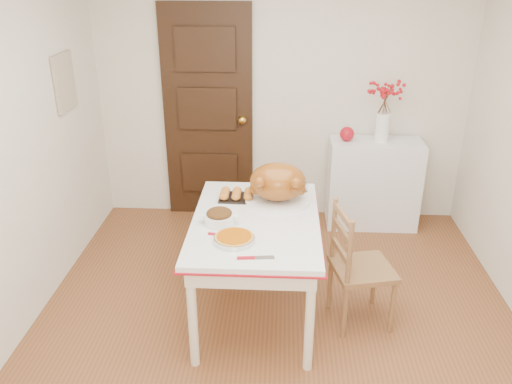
# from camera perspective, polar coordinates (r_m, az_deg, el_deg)

# --- Properties ---
(floor) EXTENTS (3.50, 4.00, 0.00)m
(floor) POSITION_cam_1_polar(r_m,az_deg,el_deg) (3.73, 2.18, -15.85)
(floor) COLOR brown
(floor) RESTS_ON ground
(wall_back) EXTENTS (3.50, 0.00, 2.50)m
(wall_back) POSITION_cam_1_polar(r_m,az_deg,el_deg) (4.99, 2.83, 10.85)
(wall_back) COLOR silver
(wall_back) RESTS_ON ground
(door_back) EXTENTS (0.85, 0.06, 2.06)m
(door_back) POSITION_cam_1_polar(r_m,az_deg,el_deg) (5.07, -5.25, 8.42)
(door_back) COLOR black
(door_back) RESTS_ON ground
(photo_board) EXTENTS (0.03, 0.35, 0.45)m
(photo_board) POSITION_cam_1_polar(r_m,az_deg,el_deg) (4.51, -20.23, 11.24)
(photo_board) COLOR #C4B893
(photo_board) RESTS_ON ground
(sideboard) EXTENTS (0.85, 0.38, 0.85)m
(sideboard) POSITION_cam_1_polar(r_m,az_deg,el_deg) (5.11, 12.69, 0.89)
(sideboard) COLOR silver
(sideboard) RESTS_ON floor
(kitchen_table) EXTENTS (0.88, 1.29, 0.77)m
(kitchen_table) POSITION_cam_1_polar(r_m,az_deg,el_deg) (3.75, -0.04, -8.23)
(kitchen_table) COLOR silver
(kitchen_table) RESTS_ON floor
(chair_oak) EXTENTS (0.48, 0.48, 0.90)m
(chair_oak) POSITION_cam_1_polar(r_m,az_deg,el_deg) (3.72, 11.63, -7.94)
(chair_oak) COLOR brown
(chair_oak) RESTS_ON floor
(berry_vase) EXTENTS (0.29, 0.29, 0.56)m
(berry_vase) POSITION_cam_1_polar(r_m,az_deg,el_deg) (4.89, 13.81, 8.51)
(berry_vase) COLOR white
(berry_vase) RESTS_ON sideboard
(apple) EXTENTS (0.13, 0.13, 0.13)m
(apple) POSITION_cam_1_polar(r_m,az_deg,el_deg) (4.90, 9.92, 6.28)
(apple) COLOR #A70D19
(apple) RESTS_ON sideboard
(turkey_platter) EXTENTS (0.53, 0.46, 0.30)m
(turkey_platter) POSITION_cam_1_polar(r_m,az_deg,el_deg) (3.74, 2.41, 0.88)
(turkey_platter) COLOR #A5581A
(turkey_platter) RESTS_ON kitchen_table
(pumpkin_pie) EXTENTS (0.26, 0.26, 0.05)m
(pumpkin_pie) POSITION_cam_1_polar(r_m,az_deg,el_deg) (3.28, -2.40, -5.01)
(pumpkin_pie) COLOR #AA4D04
(pumpkin_pie) RESTS_ON kitchen_table
(stuffing_dish) EXTENTS (0.26, 0.20, 0.10)m
(stuffing_dish) POSITION_cam_1_polar(r_m,az_deg,el_deg) (3.49, -4.03, -2.71)
(stuffing_dish) COLOR #4C3011
(stuffing_dish) RESTS_ON kitchen_table
(rolls_tray) EXTENTS (0.26, 0.21, 0.07)m
(rolls_tray) POSITION_cam_1_polar(r_m,az_deg,el_deg) (3.85, -2.13, -0.28)
(rolls_tray) COLOR #B7651C
(rolls_tray) RESTS_ON kitchen_table
(pie_server) EXTENTS (0.23, 0.09, 0.01)m
(pie_server) POSITION_cam_1_polar(r_m,az_deg,el_deg) (3.11, -0.03, -7.20)
(pie_server) COLOR silver
(pie_server) RESTS_ON kitchen_table
(carving_knife) EXTENTS (0.25, 0.11, 0.01)m
(carving_knife) POSITION_cam_1_polar(r_m,az_deg,el_deg) (3.35, -3.29, -4.81)
(carving_knife) COLOR silver
(carving_knife) RESTS_ON kitchen_table
(drinking_glass) EXTENTS (0.09, 0.09, 0.12)m
(drinking_glass) POSITION_cam_1_polar(r_m,az_deg,el_deg) (3.97, 0.99, 0.97)
(drinking_glass) COLOR white
(drinking_glass) RESTS_ON kitchen_table
(shaker_pair) EXTENTS (0.10, 0.05, 0.09)m
(shaker_pair) POSITION_cam_1_polar(r_m,az_deg,el_deg) (3.97, 4.99, 0.68)
(shaker_pair) COLOR white
(shaker_pair) RESTS_ON kitchen_table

